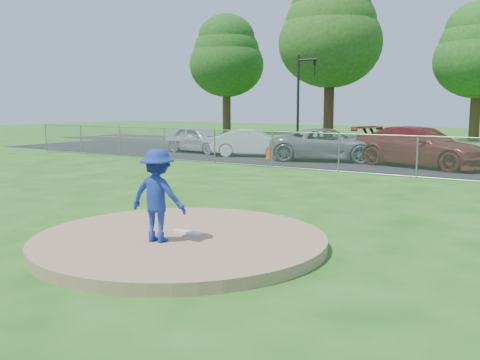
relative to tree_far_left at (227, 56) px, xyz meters
The scene contains 16 objects.
ground 32.60m from the tree_far_left, 46.27° to the right, with size 120.00×120.00×0.00m, color #1A5312.
pitchers_mound 40.27m from the tree_far_left, 56.31° to the right, with size 5.40×5.40×0.20m, color #947051.
pitching_rubber 40.08m from the tree_far_left, 56.15° to the right, with size 0.60×0.15×0.04m, color white.
chain_link_fence 31.06m from the tree_far_left, 43.67° to the right, with size 40.00×0.06×1.50m, color gray.
parking_lot 28.39m from the tree_far_left, 36.87° to the right, with size 50.00×8.00×0.01m, color black.
street 24.79m from the tree_far_left, 22.25° to the right, with size 60.00×7.00×0.01m, color black.
tree_far_left is the anchor object (origin of this frame).
tree_left 11.24m from the tree_far_left, 10.30° to the right, with size 7.84×7.84×12.53m.
tree_center 21.03m from the tree_far_left, ahead, with size 6.16×6.16×9.84m.
traffic_signal_left 17.60m from the tree_far_left, 39.73° to the right, with size 1.28×0.20×5.60m.
pitcher 40.53m from the tree_far_left, 56.79° to the right, with size 1.05×0.61×1.63m, color navy.
traffic_cone 24.40m from the tree_far_left, 49.96° to the right, with size 0.39×0.39×0.77m, color #E0520B.
parked_car_silver 20.80m from the tree_far_left, 59.53° to the right, with size 1.71×4.26×1.45m, color #BCBCC1.
parked_car_white 23.02m from the tree_far_left, 51.67° to the right, with size 1.44×4.13×1.36m, color white.
parked_car_gray 25.63m from the tree_far_left, 43.94° to the right, with size 2.50×5.42×1.51m, color gray.
parked_car_darkred 28.84m from the tree_far_left, 38.12° to the right, with size 2.37×5.83×1.69m, color maroon.
Camera 1 is at (6.24, -7.42, 2.57)m, focal length 40.00 mm.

